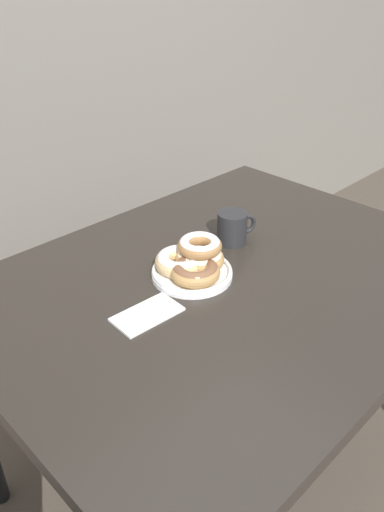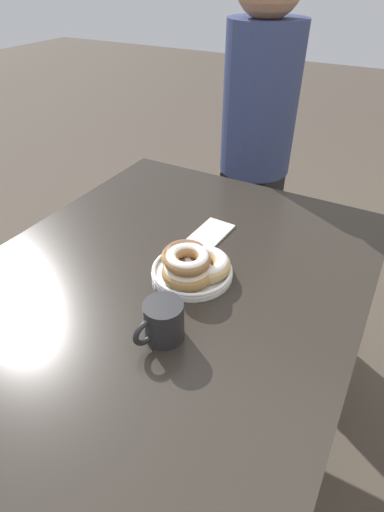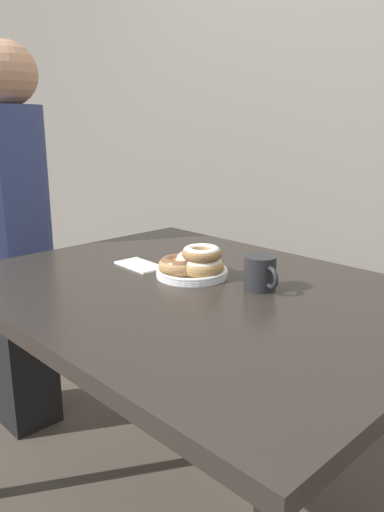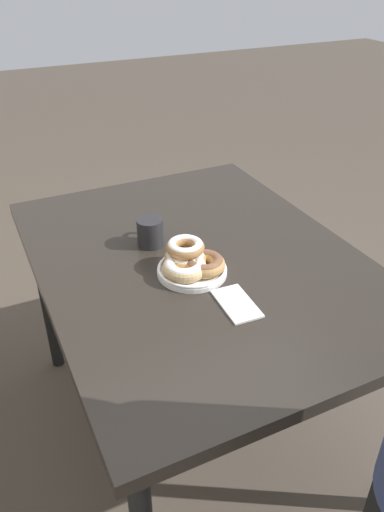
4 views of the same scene
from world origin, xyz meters
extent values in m
plane|color=#4C4238|center=(0.00, 0.00, 0.00)|extent=(14.00, 14.00, 0.00)
cube|color=#28231E|center=(0.00, 0.15, 0.75)|extent=(1.26, 0.95, 0.04)
cylinder|color=black|center=(-0.57, -0.27, 0.37)|extent=(0.05, 0.05, 0.73)
cylinder|color=black|center=(-0.57, 0.56, 0.37)|extent=(0.05, 0.05, 0.73)
cylinder|color=white|center=(-0.07, 0.21, 0.78)|extent=(0.21, 0.21, 0.01)
torus|color=white|center=(-0.07, 0.21, 0.79)|extent=(0.20, 0.20, 0.01)
torus|color=#B2844C|center=(-0.04, 0.21, 0.81)|extent=(0.13, 0.13, 0.04)
torus|color=silver|center=(-0.04, 0.21, 0.82)|extent=(0.12, 0.12, 0.03)
torus|color=#D6B27A|center=(-0.09, 0.23, 0.81)|extent=(0.15, 0.15, 0.04)
torus|color=white|center=(-0.09, 0.23, 0.82)|extent=(0.14, 0.14, 0.03)
torus|color=#B2844C|center=(-0.09, 0.18, 0.81)|extent=(0.17, 0.17, 0.04)
torus|color=brown|center=(-0.09, 0.18, 0.82)|extent=(0.16, 0.16, 0.03)
torus|color=#9E7042|center=(-0.04, 0.21, 0.85)|extent=(0.14, 0.14, 0.03)
torus|color=white|center=(-0.04, 0.21, 0.85)|extent=(0.13, 0.13, 0.03)
cylinder|color=#232326|center=(0.13, 0.25, 0.82)|extent=(0.08, 0.08, 0.09)
cylinder|color=#382114|center=(0.13, 0.25, 0.86)|extent=(0.07, 0.07, 0.00)
torus|color=#232326|center=(0.18, 0.24, 0.82)|extent=(0.06, 0.03, 0.06)
cube|color=black|center=(-0.92, 0.04, 0.36)|extent=(0.28, 0.20, 0.71)
cylinder|color=navy|center=(-0.88, 0.05, 0.99)|extent=(0.28, 0.28, 0.55)
cube|color=white|center=(-0.26, 0.16, 0.78)|extent=(0.16, 0.09, 0.01)
camera|label=1|loc=(-0.82, -0.55, 1.47)|focal=35.00mm
camera|label=2|loc=(0.61, 0.59, 1.42)|focal=28.00mm
camera|label=3|loc=(0.91, -0.75, 1.20)|focal=35.00mm
camera|label=4|loc=(-1.17, 0.73, 1.60)|focal=35.00mm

